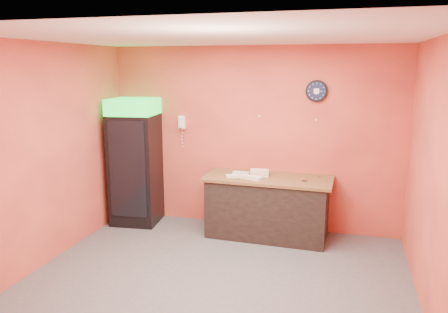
% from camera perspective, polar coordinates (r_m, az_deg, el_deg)
% --- Properties ---
extents(floor, '(4.50, 4.50, 0.00)m').
position_cam_1_polar(floor, '(5.34, -1.19, -16.16)').
color(floor, '#47474C').
rests_on(floor, ground).
extents(back_wall, '(4.50, 0.02, 2.80)m').
position_cam_1_polar(back_wall, '(6.74, 3.75, 2.37)').
color(back_wall, '#E45940').
rests_on(back_wall, floor).
extents(left_wall, '(0.02, 4.00, 2.80)m').
position_cam_1_polar(left_wall, '(5.90, -22.64, 0.10)').
color(left_wall, '#E45940').
rests_on(left_wall, floor).
extents(right_wall, '(0.02, 4.00, 2.80)m').
position_cam_1_polar(right_wall, '(4.72, 25.90, -2.95)').
color(right_wall, '#E45940').
rests_on(right_wall, floor).
extents(ceiling, '(4.50, 4.00, 0.02)m').
position_cam_1_polar(ceiling, '(4.72, -1.33, 15.39)').
color(ceiling, white).
rests_on(ceiling, back_wall).
extents(beverage_cooler, '(0.77, 0.78, 2.00)m').
position_cam_1_polar(beverage_cooler, '(7.07, -11.62, -0.89)').
color(beverage_cooler, black).
rests_on(beverage_cooler, floor).
extents(prep_counter, '(1.74, 0.81, 0.86)m').
position_cam_1_polar(prep_counter, '(6.55, 5.72, -6.69)').
color(prep_counter, black).
rests_on(prep_counter, floor).
extents(wall_clock, '(0.31, 0.06, 0.31)m').
position_cam_1_polar(wall_clock, '(6.50, 12.00, 8.37)').
color(wall_clock, black).
rests_on(wall_clock, back_wall).
extents(wall_phone, '(0.11, 0.10, 0.20)m').
position_cam_1_polar(wall_phone, '(6.99, -5.53, 4.49)').
color(wall_phone, white).
rests_on(wall_phone, back_wall).
extents(butcher_paper, '(1.87, 0.85, 0.04)m').
position_cam_1_polar(butcher_paper, '(6.42, 5.80, -2.87)').
color(butcher_paper, brown).
rests_on(butcher_paper, prep_counter).
extents(sub_roll_stack, '(0.27, 0.12, 0.11)m').
position_cam_1_polar(sub_roll_stack, '(6.42, 4.67, -2.15)').
color(sub_roll_stack, beige).
rests_on(sub_roll_stack, butcher_paper).
extents(wrapped_sandwich_left, '(0.28, 0.20, 0.04)m').
position_cam_1_polar(wrapped_sandwich_left, '(6.38, 1.41, -2.55)').
color(wrapped_sandwich_left, silver).
rests_on(wrapped_sandwich_left, butcher_paper).
extents(wrapped_sandwich_mid, '(0.33, 0.22, 0.04)m').
position_cam_1_polar(wrapped_sandwich_mid, '(6.28, 3.61, -2.76)').
color(wrapped_sandwich_mid, silver).
rests_on(wrapped_sandwich_mid, butcher_paper).
extents(wrapped_sandwich_right, '(0.25, 0.10, 0.04)m').
position_cam_1_polar(wrapped_sandwich_right, '(6.56, 2.24, -2.17)').
color(wrapped_sandwich_right, silver).
rests_on(wrapped_sandwich_right, butcher_paper).
extents(kitchen_tool, '(0.05, 0.05, 0.05)m').
position_cam_1_polar(kitchen_tool, '(6.54, 6.11, -2.18)').
color(kitchen_tool, silver).
rests_on(kitchen_tool, butcher_paper).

